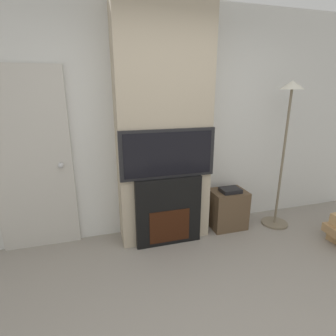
{
  "coord_description": "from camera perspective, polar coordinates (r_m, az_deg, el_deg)",
  "views": [
    {
      "loc": [
        -0.77,
        -1.02,
        1.76
      ],
      "look_at": [
        0.0,
        1.62,
        0.92
      ],
      "focal_mm": 28.0,
      "sensor_mm": 36.0,
      "label": 1
    }
  ],
  "objects": [
    {
      "name": "fireplace",
      "position": [
        3.07,
        0.01,
        -9.33
      ],
      "size": [
        0.76,
        0.15,
        0.82
      ],
      "color": "black",
      "rests_on": "ground_plane"
    },
    {
      "name": "chimney_breast",
      "position": [
        2.96,
        -1.03,
        8.92
      ],
      "size": [
        1.05,
        0.38,
        2.7
      ],
      "color": "tan",
      "rests_on": "ground_plane"
    },
    {
      "name": "entry_door",
      "position": [
        3.15,
        -27.46,
        0.99
      ],
      "size": [
        0.82,
        0.09,
        2.0
      ],
      "color": "#BCB7AD",
      "rests_on": "ground_plane"
    },
    {
      "name": "media_stand",
      "position": [
        3.55,
        12.85,
        -8.56
      ],
      "size": [
        0.45,
        0.35,
        0.55
      ],
      "color": "brown",
      "rests_on": "ground_plane"
    },
    {
      "name": "wall_back",
      "position": [
        3.17,
        -2.08,
        9.44
      ],
      "size": [
        6.0,
        0.06,
        2.7
      ],
      "color": "silver",
      "rests_on": "ground_plane"
    },
    {
      "name": "television",
      "position": [
        2.83,
        0.02,
        3.12
      ],
      "size": [
        1.06,
        0.07,
        0.54
      ],
      "color": "black",
      "rests_on": "fireplace"
    },
    {
      "name": "floor_lamp",
      "position": [
        3.53,
        24.4,
        7.56
      ],
      "size": [
        0.34,
        0.34,
        1.85
      ],
      "color": "#726651",
      "rests_on": "ground_plane"
    }
  ]
}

